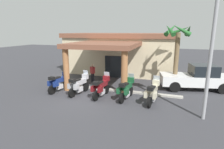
# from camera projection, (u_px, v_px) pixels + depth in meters

# --- Properties ---
(ground_plane) EXTENTS (80.00, 80.00, 0.00)m
(ground_plane) POSITION_uv_depth(u_px,v_px,m) (84.00, 99.00, 12.33)
(ground_plane) COLOR #38383D
(motel_building) EXTENTS (11.79, 11.64, 4.19)m
(motel_building) POSITION_uv_depth(u_px,v_px,m) (121.00, 52.00, 20.20)
(motel_building) COLOR beige
(motel_building) RESTS_ON ground_plane
(motorcycle_blue) EXTENTS (0.79, 2.21, 1.61)m
(motorcycle_blue) POSITION_uv_depth(u_px,v_px,m) (59.00, 82.00, 13.77)
(motorcycle_blue) COLOR black
(motorcycle_blue) RESTS_ON ground_plane
(motorcycle_silver) EXTENTS (0.85, 2.20, 1.61)m
(motorcycle_silver) POSITION_uv_depth(u_px,v_px,m) (79.00, 85.00, 13.13)
(motorcycle_silver) COLOR black
(motorcycle_silver) RESTS_ON ground_plane
(motorcycle_maroon) EXTENTS (0.75, 2.21, 1.61)m
(motorcycle_maroon) POSITION_uv_depth(u_px,v_px,m) (101.00, 87.00, 12.54)
(motorcycle_maroon) COLOR black
(motorcycle_maroon) RESTS_ON ground_plane
(motorcycle_green) EXTENTS (0.79, 2.21, 1.61)m
(motorcycle_green) POSITION_uv_depth(u_px,v_px,m) (126.00, 89.00, 12.11)
(motorcycle_green) COLOR black
(motorcycle_green) RESTS_ON ground_plane
(motorcycle_cream) EXTENTS (0.77, 2.21, 1.61)m
(motorcycle_cream) POSITION_uv_depth(u_px,v_px,m) (153.00, 93.00, 11.45)
(motorcycle_cream) COLOR black
(motorcycle_cream) RESTS_ON ground_plane
(pedestrian) EXTENTS (0.52, 0.32, 1.63)m
(pedestrian) POSITION_uv_depth(u_px,v_px,m) (93.00, 72.00, 16.12)
(pedestrian) COLOR black
(pedestrian) RESTS_ON ground_plane
(pickup_truck_white) EXTENTS (5.48, 2.95, 1.95)m
(pickup_truck_white) POSITION_uv_depth(u_px,v_px,m) (197.00, 78.00, 14.16)
(pickup_truck_white) COLOR black
(pickup_truck_white) RESTS_ON ground_plane
(palm_tree_near_portico) EXTENTS (2.05, 2.09, 5.08)m
(palm_tree_near_portico) POSITION_uv_depth(u_px,v_px,m) (177.00, 42.00, 13.93)
(palm_tree_near_portico) COLOR brown
(palm_tree_near_portico) RESTS_ON ground_plane
(roadside_sign) EXTENTS (1.40, 0.18, 7.73)m
(roadside_sign) POSITION_uv_depth(u_px,v_px,m) (216.00, 16.00, 8.41)
(roadside_sign) COLOR #99999E
(roadside_sign) RESTS_ON ground_plane
(curb_strip) EXTENTS (10.66, 0.36, 0.12)m
(curb_strip) POSITION_uv_depth(u_px,v_px,m) (109.00, 90.00, 14.13)
(curb_strip) COLOR #ADA89E
(curb_strip) RESTS_ON ground_plane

